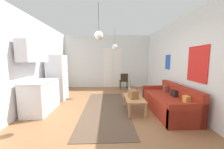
{
  "coord_description": "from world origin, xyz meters",
  "views": [
    {
      "loc": [
        0.02,
        -3.37,
        1.53
      ],
      "look_at": [
        0.19,
        1.26,
        0.99
      ],
      "focal_mm": 20.39,
      "sensor_mm": 36.0,
      "label": 1
    }
  ],
  "objects_px": {
    "handbag": "(133,94)",
    "refrigerator": "(57,78)",
    "pendant_lamp_near": "(99,35)",
    "coffee_table": "(134,99)",
    "bamboo_vase": "(130,92)",
    "couch": "(169,103)",
    "pendant_lamp_far": "(115,47)",
    "accent_chair": "(124,80)"
  },
  "relations": [
    {
      "from": "bamboo_vase",
      "to": "pendant_lamp_far",
      "type": "xyz_separation_m",
      "value": [
        -0.36,
        1.78,
        1.52
      ]
    },
    {
      "from": "coffee_table",
      "to": "handbag",
      "type": "bearing_deg",
      "value": -115.02
    },
    {
      "from": "couch",
      "to": "handbag",
      "type": "relative_size",
      "value": 5.77
    },
    {
      "from": "couch",
      "to": "refrigerator",
      "type": "bearing_deg",
      "value": 160.46
    },
    {
      "from": "couch",
      "to": "bamboo_vase",
      "type": "relative_size",
      "value": 4.25
    },
    {
      "from": "coffee_table",
      "to": "handbag",
      "type": "height_order",
      "value": "handbag"
    },
    {
      "from": "bamboo_vase",
      "to": "pendant_lamp_near",
      "type": "bearing_deg",
      "value": -145.5
    },
    {
      "from": "coffee_table",
      "to": "couch",
      "type": "bearing_deg",
      "value": -4.46
    },
    {
      "from": "handbag",
      "to": "refrigerator",
      "type": "bearing_deg",
      "value": 153.48
    },
    {
      "from": "handbag",
      "to": "pendant_lamp_near",
      "type": "height_order",
      "value": "pendant_lamp_near"
    },
    {
      "from": "refrigerator",
      "to": "accent_chair",
      "type": "xyz_separation_m",
      "value": [
        2.77,
        1.61,
        -0.38
      ]
    },
    {
      "from": "coffee_table",
      "to": "bamboo_vase",
      "type": "distance_m",
      "value": 0.24
    },
    {
      "from": "pendant_lamp_far",
      "to": "handbag",
      "type": "bearing_deg",
      "value": -78.02
    },
    {
      "from": "couch",
      "to": "pendant_lamp_far",
      "type": "xyz_separation_m",
      "value": [
        -1.5,
        1.98,
        1.8
      ]
    },
    {
      "from": "couch",
      "to": "pendant_lamp_far",
      "type": "distance_m",
      "value": 3.07
    },
    {
      "from": "coffee_table",
      "to": "accent_chair",
      "type": "height_order",
      "value": "accent_chair"
    },
    {
      "from": "handbag",
      "to": "pendant_lamp_far",
      "type": "distance_m",
      "value": 2.54
    },
    {
      "from": "couch",
      "to": "bamboo_vase",
      "type": "bearing_deg",
      "value": 170.17
    },
    {
      "from": "couch",
      "to": "coffee_table",
      "type": "bearing_deg",
      "value": 175.54
    },
    {
      "from": "accent_chair",
      "to": "pendant_lamp_near",
      "type": "distance_m",
      "value": 3.87
    },
    {
      "from": "bamboo_vase",
      "to": "handbag",
      "type": "distance_m",
      "value": 0.21
    },
    {
      "from": "bamboo_vase",
      "to": "accent_chair",
      "type": "height_order",
      "value": "bamboo_vase"
    },
    {
      "from": "couch",
      "to": "coffee_table",
      "type": "distance_m",
      "value": 1.04
    },
    {
      "from": "coffee_table",
      "to": "pendant_lamp_far",
      "type": "xyz_separation_m",
      "value": [
        -0.46,
        1.9,
        1.7
      ]
    },
    {
      "from": "handbag",
      "to": "pendant_lamp_near",
      "type": "relative_size",
      "value": 0.41
    },
    {
      "from": "bamboo_vase",
      "to": "handbag",
      "type": "xyz_separation_m",
      "value": [
        0.06,
        -0.2,
        -0.01
      ]
    },
    {
      "from": "refrigerator",
      "to": "pendant_lamp_near",
      "type": "bearing_deg",
      "value": -45.42
    },
    {
      "from": "couch",
      "to": "pendant_lamp_near",
      "type": "xyz_separation_m",
      "value": [
        -2.02,
        -0.41,
        1.84
      ]
    },
    {
      "from": "handbag",
      "to": "refrigerator",
      "type": "xyz_separation_m",
      "value": [
        -2.66,
        1.33,
        0.31
      ]
    },
    {
      "from": "bamboo_vase",
      "to": "pendant_lamp_near",
      "type": "relative_size",
      "value": 0.55
    },
    {
      "from": "accent_chair",
      "to": "pendant_lamp_far",
      "type": "height_order",
      "value": "pendant_lamp_far"
    },
    {
      "from": "accent_chair",
      "to": "pendant_lamp_far",
      "type": "xyz_separation_m",
      "value": [
        -0.53,
        -0.95,
        1.61
      ]
    },
    {
      "from": "accent_chair",
      "to": "pendant_lamp_far",
      "type": "relative_size",
      "value": 0.92
    },
    {
      "from": "pendant_lamp_near",
      "to": "refrigerator",
      "type": "bearing_deg",
      "value": 134.58
    },
    {
      "from": "refrigerator",
      "to": "pendant_lamp_near",
      "type": "height_order",
      "value": "pendant_lamp_near"
    },
    {
      "from": "coffee_table",
      "to": "bamboo_vase",
      "type": "xyz_separation_m",
      "value": [
        -0.1,
        0.12,
        0.18
      ]
    },
    {
      "from": "couch",
      "to": "accent_chair",
      "type": "xyz_separation_m",
      "value": [
        -0.96,
        2.93,
        0.2
      ]
    },
    {
      "from": "coffee_table",
      "to": "pendant_lamp_near",
      "type": "distance_m",
      "value": 2.06
    },
    {
      "from": "pendant_lamp_far",
      "to": "couch",
      "type": "bearing_deg",
      "value": -52.95
    },
    {
      "from": "coffee_table",
      "to": "refrigerator",
      "type": "bearing_deg",
      "value": 155.24
    },
    {
      "from": "accent_chair",
      "to": "pendant_lamp_near",
      "type": "bearing_deg",
      "value": 71.42
    },
    {
      "from": "refrigerator",
      "to": "pendant_lamp_far",
      "type": "xyz_separation_m",
      "value": [
        2.24,
        0.66,
        1.23
      ]
    }
  ]
}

